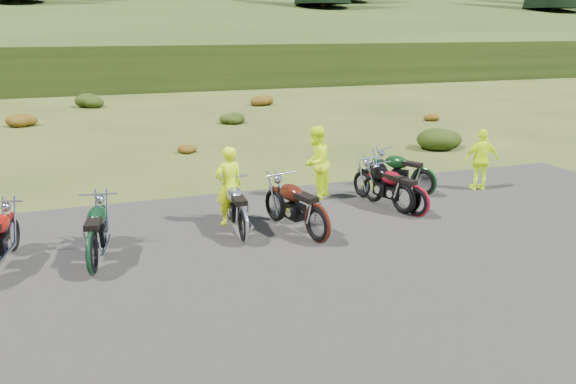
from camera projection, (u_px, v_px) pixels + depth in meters
name	position (u px, v px, depth m)	size (l,w,h in m)	color
ground	(282.00, 249.00, 10.87)	(300.00, 300.00, 0.00)	#364316
gravel_pad	(321.00, 294.00, 9.06)	(20.00, 12.00, 0.04)	black
hill_slope	(124.00, 69.00, 56.17)	(300.00, 46.00, 3.00)	#293E14
hill_plateau	(105.00, 48.00, 110.52)	(300.00, 90.00, 9.17)	#293E14
shrub_2	(20.00, 118.00, 23.86)	(1.30, 1.30, 0.77)	#6F340D
shrub_3	(91.00, 99.00, 29.55)	(1.56, 1.56, 0.92)	black
shrub_4	(185.00, 146.00, 19.02)	(0.77, 0.77, 0.45)	#6F340D
shrub_5	(231.00, 117.00, 24.70)	(1.03, 1.03, 0.61)	black
shrub_6	(261.00, 98.00, 30.39)	(1.30, 1.30, 0.77)	#6F340D
shrub_7	(441.00, 135.00, 19.77)	(1.56, 1.56, 0.92)	black
shrub_8	(429.00, 116.00, 25.55)	(0.77, 0.77, 0.45)	#6F340D
motorcycle_2	(94.00, 276.00, 9.71)	(2.17, 0.72, 1.14)	black
motorcycle_3	(244.00, 244.00, 11.15)	(2.09, 0.70, 1.09)	#B1B0B5
motorcycle_4	(317.00, 244.00, 11.14)	(2.26, 0.75, 1.18)	#43150B
motorcycle_5	(402.00, 215.00, 12.85)	(2.14, 0.71, 1.12)	black
motorcycle_6	(416.00, 218.00, 12.65)	(2.03, 0.68, 1.07)	maroon
motorcycle_7	(423.00, 197.00, 14.21)	(2.06, 0.69, 1.08)	#0E3412
person_middle	(229.00, 187.00, 11.97)	(0.62, 0.41, 1.71)	#D8FF0D
person_right_a	(316.00, 164.00, 13.73)	(0.88, 0.69, 1.82)	#D8FF0D
person_right_b	(481.00, 161.00, 14.54)	(0.93, 0.39, 1.59)	#D8FF0D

